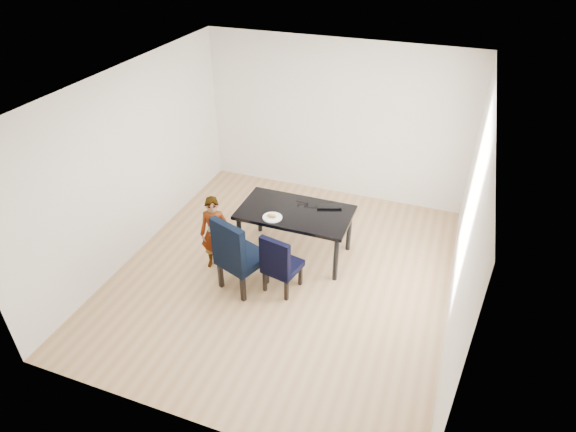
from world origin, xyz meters
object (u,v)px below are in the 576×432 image
(chair_right, at_px, (283,261))
(plate, at_px, (272,217))
(chair_left, at_px, (242,252))
(laptop, at_px, (329,205))
(child, at_px, (215,234))
(dining_table, at_px, (295,233))

(chair_right, bearing_deg, plate, 135.91)
(plate, bearing_deg, chair_left, -105.86)
(chair_right, distance_m, laptop, 1.17)
(laptop, bearing_deg, child, 15.85)
(child, height_order, plate, child)
(chair_left, height_order, chair_right, chair_left)
(chair_right, xyz_separation_m, plate, (-0.34, 0.50, 0.31))
(child, bearing_deg, plate, 14.28)
(chair_left, bearing_deg, laptop, 75.87)
(chair_left, xyz_separation_m, plate, (0.18, 0.63, 0.20))
(chair_right, bearing_deg, child, -174.73)
(dining_table, bearing_deg, plate, -130.99)
(dining_table, distance_m, laptop, 0.64)
(chair_left, xyz_separation_m, child, (-0.53, 0.25, 0.01))
(child, relative_size, laptop, 3.23)
(chair_left, distance_m, child, 0.59)
(plate, bearing_deg, laptop, 42.04)
(chair_left, xyz_separation_m, laptop, (0.83, 1.22, 0.21))
(chair_left, relative_size, laptop, 3.19)
(chair_right, relative_size, laptop, 2.57)
(dining_table, bearing_deg, chair_left, -114.78)
(dining_table, xyz_separation_m, child, (-0.95, -0.66, 0.19))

